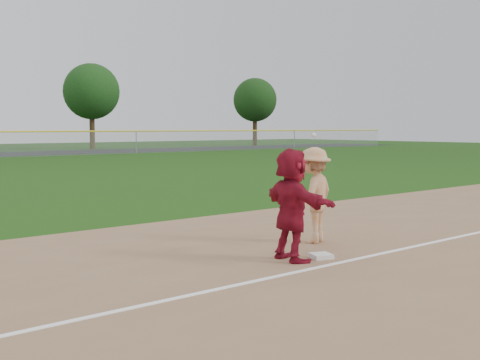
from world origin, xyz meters
TOP-DOWN VIEW (x-y plane):
  - ground at (0.00, 0.00)m, footprint 160.00×160.00m
  - foul_line at (0.00, -0.80)m, footprint 60.00×0.10m
  - first_base at (0.33, -0.34)m, footprint 0.45×0.45m
  - base_runner at (-0.19, -0.12)m, footprint 0.88×1.88m
  - first_base_play at (1.32, 0.77)m, footprint 1.40×1.09m
  - tree_3 at (22.00, 52.80)m, footprint 6.00×6.00m
  - tree_4 at (44.00, 51.20)m, footprint 5.60×5.60m

SIDE VIEW (x-z plane):
  - ground at x=0.00m, z-range 0.00..0.00m
  - foul_line at x=0.00m, z-range 0.02..0.03m
  - first_base at x=0.33m, z-range 0.02..0.10m
  - first_base_play at x=1.32m, z-range -0.13..2.07m
  - base_runner at x=-0.19m, z-range 0.02..1.97m
  - tree_4 at x=44.00m, z-range 1.51..10.18m
  - tree_3 at x=22.00m, z-range 1.57..10.76m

